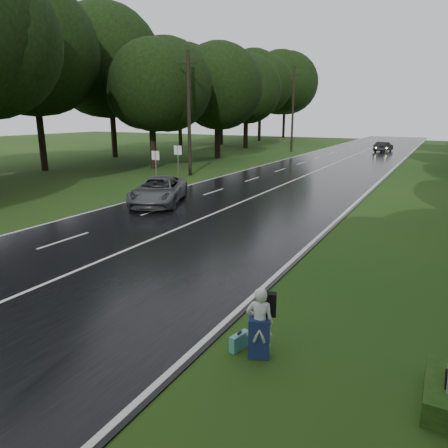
# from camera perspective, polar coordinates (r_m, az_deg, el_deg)

# --- Properties ---
(ground) EXTENTS (160.00, 160.00, 0.00)m
(ground) POSITION_cam_1_polar(r_m,az_deg,el_deg) (14.18, -19.49, -6.15)
(ground) COLOR #223F12
(ground) RESTS_ON ground
(road) EXTENTS (12.00, 140.00, 0.04)m
(road) POSITION_cam_1_polar(r_m,az_deg,el_deg) (30.81, 9.04, 5.72)
(road) COLOR black
(road) RESTS_ON ground
(lane_center) EXTENTS (0.12, 140.00, 0.01)m
(lane_center) POSITION_cam_1_polar(r_m,az_deg,el_deg) (30.80, 9.04, 5.77)
(lane_center) COLOR silver
(lane_center) RESTS_ON road
(grey_car) EXTENTS (4.37, 5.89, 1.49)m
(grey_car) POSITION_cam_1_polar(r_m,az_deg,el_deg) (23.19, -9.10, 4.59)
(grey_car) COLOR #4B4D50
(grey_car) RESTS_ON road
(far_car) EXTENTS (2.10, 4.11, 1.29)m
(far_car) POSITION_cam_1_polar(r_m,az_deg,el_deg) (59.35, 21.26, 9.97)
(far_car) COLOR black
(far_car) RESTS_ON road
(hitchhiker) EXTENTS (0.67, 0.64, 1.56)m
(hitchhiker) POSITION_cam_1_polar(r_m,az_deg,el_deg) (8.71, 5.02, -13.81)
(hitchhiker) COLOR silver
(hitchhiker) RESTS_ON ground
(suitcase) EXTENTS (0.27, 0.53, 0.36)m
(suitcase) POSITION_cam_1_polar(r_m,az_deg,el_deg) (9.20, 2.14, -15.97)
(suitcase) COLOR teal
(suitcase) RESTS_ON ground
(utility_pole_mid) EXTENTS (1.80, 0.28, 9.68)m
(utility_pole_mid) POSITION_cam_1_polar(r_m,az_deg,el_deg) (34.30, -4.71, 6.76)
(utility_pole_mid) COLOR black
(utility_pole_mid) RESTS_ON ground
(utility_pole_far) EXTENTS (1.80, 0.28, 10.81)m
(utility_pole_far) POSITION_cam_1_polar(r_m,az_deg,el_deg) (56.56, 9.30, 9.88)
(utility_pole_far) COLOR black
(utility_pole_far) RESTS_ON ground
(road_sign_a) EXTENTS (0.60, 0.10, 2.52)m
(road_sign_a) POSITION_cam_1_polar(r_m,az_deg,el_deg) (28.56, -9.30, 4.94)
(road_sign_a) COLOR white
(road_sign_a) RESTS_ON ground
(road_sign_b) EXTENTS (0.65, 0.10, 2.69)m
(road_sign_b) POSITION_cam_1_polar(r_m,az_deg,el_deg) (30.65, -6.30, 5.73)
(road_sign_b) COLOR white
(road_sign_b) RESTS_ON ground
(tree_left_d) EXTENTS (8.29, 8.29, 12.95)m
(tree_left_d) POSITION_cam_1_polar(r_m,az_deg,el_deg) (39.30, -9.68, 7.66)
(tree_left_d) COLOR black
(tree_left_d) RESTS_ON ground
(tree_left_e) EXTENTS (8.34, 8.34, 13.03)m
(tree_left_e) POSITION_cam_1_polar(r_m,az_deg,el_deg) (48.02, -0.91, 9.18)
(tree_left_e) COLOR black
(tree_left_e) RESTS_ON ground
(tree_left_f) EXTENTS (9.04, 9.04, 14.13)m
(tree_left_f) POSITION_cam_1_polar(r_m,az_deg,el_deg) (61.96, 3.00, 10.49)
(tree_left_f) COLOR black
(tree_left_f) RESTS_ON ground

